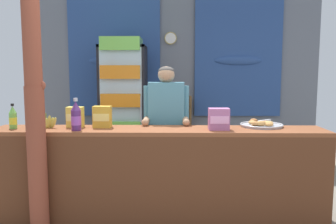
{
  "coord_description": "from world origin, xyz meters",
  "views": [
    {
      "loc": [
        0.02,
        -3.07,
        1.53
      ],
      "look_at": [
        -0.06,
        0.92,
        1.06
      ],
      "focal_mm": 36.78,
      "sensor_mm": 36.0,
      "label": 1
    }
  ],
  "objects_px": {
    "plastic_lawn_chair": "(252,145)",
    "banana_bunch": "(46,122)",
    "snack_box_wafer": "(219,119)",
    "shopkeeper": "(166,118)",
    "soda_bottle_grape_soda": "(76,117)",
    "timber_post": "(34,92)",
    "stall_counter": "(158,167)",
    "soda_bottle_lime_soda": "(13,118)",
    "bottle_shelf_rack": "(177,128)",
    "snack_box_choco_powder": "(102,117)",
    "pastry_tray": "(261,125)",
    "drink_fridge": "(123,98)",
    "snack_box_instant_noodle": "(75,117)"
  },
  "relations": [
    {
      "from": "shopkeeper",
      "to": "pastry_tray",
      "type": "relative_size",
      "value": 3.55
    },
    {
      "from": "bottle_shelf_rack",
      "to": "snack_box_instant_noodle",
      "type": "relative_size",
      "value": 5.26
    },
    {
      "from": "timber_post",
      "to": "soda_bottle_lime_soda",
      "type": "distance_m",
      "value": 0.54
    },
    {
      "from": "bottle_shelf_rack",
      "to": "snack_box_choco_powder",
      "type": "height_order",
      "value": "snack_box_choco_powder"
    },
    {
      "from": "soda_bottle_lime_soda",
      "to": "plastic_lawn_chair",
      "type": "bearing_deg",
      "value": 26.52
    },
    {
      "from": "banana_bunch",
      "to": "bottle_shelf_rack",
      "type": "bearing_deg",
      "value": 58.47
    },
    {
      "from": "soda_bottle_lime_soda",
      "to": "snack_box_instant_noodle",
      "type": "height_order",
      "value": "soda_bottle_lime_soda"
    },
    {
      "from": "stall_counter",
      "to": "shopkeeper",
      "type": "xyz_separation_m",
      "value": [
        0.07,
        0.55,
        0.43
      ]
    },
    {
      "from": "shopkeeper",
      "to": "pastry_tray",
      "type": "height_order",
      "value": "shopkeeper"
    },
    {
      "from": "snack_box_instant_noodle",
      "to": "pastry_tray",
      "type": "relative_size",
      "value": 0.48
    },
    {
      "from": "timber_post",
      "to": "snack_box_choco_powder",
      "type": "height_order",
      "value": "timber_post"
    },
    {
      "from": "soda_bottle_grape_soda",
      "to": "snack_box_choco_powder",
      "type": "bearing_deg",
      "value": 40.01
    },
    {
      "from": "timber_post",
      "to": "drink_fridge",
      "type": "distance_m",
      "value": 2.33
    },
    {
      "from": "shopkeeper",
      "to": "banana_bunch",
      "type": "xyz_separation_m",
      "value": [
        -1.24,
        -0.42,
        0.01
      ]
    },
    {
      "from": "drink_fridge",
      "to": "snack_box_instant_noodle",
      "type": "bearing_deg",
      "value": -97.15
    },
    {
      "from": "timber_post",
      "to": "soda_bottle_grape_soda",
      "type": "distance_m",
      "value": 0.46
    },
    {
      "from": "plastic_lawn_chair",
      "to": "soda_bottle_lime_soda",
      "type": "bearing_deg",
      "value": -153.48
    },
    {
      "from": "drink_fridge",
      "to": "soda_bottle_grape_soda",
      "type": "bearing_deg",
      "value": -94.6
    },
    {
      "from": "soda_bottle_lime_soda",
      "to": "snack_box_instant_noodle",
      "type": "distance_m",
      "value": 0.62
    },
    {
      "from": "shopkeeper",
      "to": "soda_bottle_grape_soda",
      "type": "relative_size",
      "value": 4.92
    },
    {
      "from": "pastry_tray",
      "to": "banana_bunch",
      "type": "distance_m",
      "value": 2.27
    },
    {
      "from": "soda_bottle_lime_soda",
      "to": "soda_bottle_grape_soda",
      "type": "bearing_deg",
      "value": -8.28
    },
    {
      "from": "stall_counter",
      "to": "snack_box_choco_powder",
      "type": "bearing_deg",
      "value": 163.68
    },
    {
      "from": "pastry_tray",
      "to": "snack_box_instant_noodle",
      "type": "bearing_deg",
      "value": -177.76
    },
    {
      "from": "stall_counter",
      "to": "snack_box_instant_noodle",
      "type": "bearing_deg",
      "value": 167.88
    },
    {
      "from": "soda_bottle_grape_soda",
      "to": "pastry_tray",
      "type": "bearing_deg",
      "value": 8.36
    },
    {
      "from": "bottle_shelf_rack",
      "to": "soda_bottle_lime_soda",
      "type": "distance_m",
      "value": 2.89
    },
    {
      "from": "snack_box_instant_noodle",
      "to": "stall_counter",
      "type": "bearing_deg",
      "value": -12.12
    },
    {
      "from": "soda_bottle_lime_soda",
      "to": "banana_bunch",
      "type": "height_order",
      "value": "soda_bottle_lime_soda"
    },
    {
      "from": "plastic_lawn_chair",
      "to": "banana_bunch",
      "type": "distance_m",
      "value": 2.84
    },
    {
      "from": "plastic_lawn_chair",
      "to": "shopkeeper",
      "type": "height_order",
      "value": "shopkeeper"
    },
    {
      "from": "bottle_shelf_rack",
      "to": "banana_bunch",
      "type": "xyz_separation_m",
      "value": [
        -1.38,
        -2.25,
        0.43
      ]
    },
    {
      "from": "stall_counter",
      "to": "soda_bottle_lime_soda",
      "type": "relative_size",
      "value": 13.22
    },
    {
      "from": "timber_post",
      "to": "bottle_shelf_rack",
      "type": "xyz_separation_m",
      "value": [
        1.34,
        2.59,
        -0.76
      ]
    },
    {
      "from": "bottle_shelf_rack",
      "to": "snack_box_wafer",
      "type": "relative_size",
      "value": 5.19
    },
    {
      "from": "snack_box_choco_powder",
      "to": "banana_bunch",
      "type": "relative_size",
      "value": 0.83
    },
    {
      "from": "drink_fridge",
      "to": "snack_box_choco_powder",
      "type": "relative_size",
      "value": 9.11
    },
    {
      "from": "drink_fridge",
      "to": "bottle_shelf_rack",
      "type": "distance_m",
      "value": 1.06
    },
    {
      "from": "plastic_lawn_chair",
      "to": "pastry_tray",
      "type": "xyz_separation_m",
      "value": [
        -0.19,
        -1.2,
        0.48
      ]
    },
    {
      "from": "snack_box_instant_noodle",
      "to": "timber_post",
      "type": "bearing_deg",
      "value": -122.5
    },
    {
      "from": "snack_box_wafer",
      "to": "banana_bunch",
      "type": "height_order",
      "value": "snack_box_wafer"
    },
    {
      "from": "stall_counter",
      "to": "drink_fridge",
      "type": "xyz_separation_m",
      "value": [
        -0.65,
        2.05,
        0.54
      ]
    },
    {
      "from": "shopkeeper",
      "to": "bottle_shelf_rack",
      "type": "bearing_deg",
      "value": 85.7
    },
    {
      "from": "bottle_shelf_rack",
      "to": "snack_box_choco_powder",
      "type": "distance_m",
      "value": 2.39
    },
    {
      "from": "shopkeeper",
      "to": "soda_bottle_grape_soda",
      "type": "distance_m",
      "value": 1.05
    },
    {
      "from": "stall_counter",
      "to": "soda_bottle_grape_soda",
      "type": "relative_size",
      "value": 10.55
    },
    {
      "from": "plastic_lawn_chair",
      "to": "timber_post",
      "type": "bearing_deg",
      "value": -145.14
    },
    {
      "from": "plastic_lawn_chair",
      "to": "banana_bunch",
      "type": "height_order",
      "value": "banana_bunch"
    },
    {
      "from": "snack_box_wafer",
      "to": "shopkeeper",
      "type": "bearing_deg",
      "value": 137.77
    },
    {
      "from": "drink_fridge",
      "to": "snack_box_wafer",
      "type": "height_order",
      "value": "drink_fridge"
    }
  ]
}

